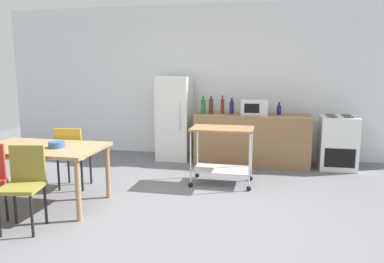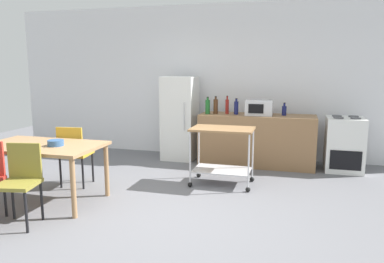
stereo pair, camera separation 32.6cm
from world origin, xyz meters
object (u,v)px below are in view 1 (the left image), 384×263
object	(u,v)px
chair_olive	(24,181)
stove_oven	(337,142)
dining_table	(42,153)
bottle_vinegar	(203,106)
bottle_sparkling_water	(232,107)
fruit_bowl	(57,145)
refrigerator	(175,118)
chair_mustard	(72,153)
bottle_sesame_oil	(279,110)
bottle_wine	(211,106)
bottle_hot_sauce	(222,106)
kitchen_cart	(222,146)
microwave	(255,107)

from	to	relation	value
chair_olive	stove_oven	world-z (taller)	stove_oven
dining_table	bottle_vinegar	distance (m)	2.96
bottle_sparkling_water	fruit_bowl	distance (m)	3.19
dining_table	bottle_sparkling_water	bearing A→B (deg)	50.67
dining_table	refrigerator	bearing A→B (deg)	69.24
chair_mustard	fruit_bowl	world-z (taller)	chair_mustard
chair_mustard	chair_olive	xyz separation A→B (m)	(0.18, -1.31, 0.00)
fruit_bowl	bottle_sesame_oil	bearing A→B (deg)	44.43
chair_mustard	stove_oven	xyz separation A→B (m)	(3.87, 1.95, -0.07)
chair_mustard	bottle_wine	size ratio (longest dim) A/B	2.83
chair_olive	bottle_hot_sauce	xyz separation A→B (m)	(1.70, 3.25, 0.52)
stove_oven	refrigerator	size ratio (longest dim) A/B	0.59
bottle_sparkling_water	bottle_sesame_oil	size ratio (longest dim) A/B	1.28
chair_mustard	kitchen_cart	distance (m)	2.15
chair_mustard	bottle_sparkling_water	size ratio (longest dim) A/B	3.15
bottle_sparkling_water	fruit_bowl	size ratio (longest dim) A/B	1.42
dining_table	kitchen_cart	world-z (taller)	kitchen_cart
chair_mustard	bottle_sparkling_water	world-z (taller)	bottle_sparkling_water
stove_oven	bottle_hot_sauce	distance (m)	2.07
bottle_wine	chair_mustard	bearing A→B (deg)	-131.82
kitchen_cart	bottle_vinegar	world-z (taller)	bottle_vinegar
chair_mustard	fruit_bowl	xyz separation A→B (m)	(0.19, -0.66, 0.27)
microwave	fruit_bowl	bearing A→B (deg)	-131.69
chair_mustard	microwave	bearing A→B (deg)	-149.28
dining_table	bottle_sesame_oil	xyz separation A→B (m)	(2.91, 2.62, 0.32)
stove_oven	bottle_sparkling_water	distance (m)	1.91
microwave	chair_mustard	bearing A→B (deg)	-142.43
dining_table	chair_olive	xyz separation A→B (m)	(0.22, -0.67, -0.15)
bottle_sesame_oil	dining_table	bearing A→B (deg)	-138.08
dining_table	bottle_sparkling_water	distance (m)	3.32
chair_olive	fruit_bowl	size ratio (longest dim) A/B	4.49
refrigerator	bottle_sesame_oil	distance (m)	1.92
bottle_wine	bottle_sparkling_water	distance (m)	0.37
kitchen_cart	microwave	xyz separation A→B (m)	(0.41, 1.23, 0.46)
chair_olive	bottle_vinegar	bearing A→B (deg)	55.41
chair_mustard	refrigerator	distance (m)	2.26
refrigerator	dining_table	bearing A→B (deg)	-110.76
chair_olive	bottle_vinegar	xyz separation A→B (m)	(1.37, 3.14, 0.51)
bottle_hot_sauce	fruit_bowl	size ratio (longest dim) A/B	1.62
refrigerator	bottle_hot_sauce	distance (m)	0.95
stove_oven	kitchen_cart	size ratio (longest dim) A/B	1.01
refrigerator	chair_olive	bearing A→B (deg)	-103.30
refrigerator	kitchen_cart	world-z (taller)	refrigerator
kitchen_cart	bottle_hot_sauce	xyz separation A→B (m)	(-0.16, 1.28, 0.46)
microwave	refrigerator	bearing A→B (deg)	174.66
kitchen_cart	stove_oven	bearing A→B (deg)	35.23
kitchen_cart	fruit_bowl	world-z (taller)	kitchen_cart
bottle_hot_sauce	microwave	distance (m)	0.57
stove_oven	bottle_hot_sauce	xyz separation A→B (m)	(-1.99, -0.01, 0.58)
kitchen_cart	bottle_vinegar	distance (m)	1.35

